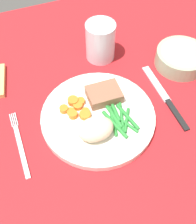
{
  "coord_description": "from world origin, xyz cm",
  "views": [
    {
      "loc": [
        -15.6,
        -35.46,
        53.95
      ],
      "look_at": [
        -2.98,
        -2.58,
        4.6
      ],
      "focal_mm": 44.67,
      "sensor_mm": 36.0,
      "label": 1
    }
  ],
  "objects_px": {
    "knife": "(165,98)",
    "fork": "(20,144)",
    "meat_portion": "(106,94)",
    "dinner_plate": "(98,117)",
    "water_glass": "(100,44)",
    "salad_bowl": "(181,57)"
  },
  "relations": [
    {
      "from": "fork",
      "to": "meat_portion",
      "type": "bearing_deg",
      "value": 12.24
    },
    {
      "from": "knife",
      "to": "salad_bowl",
      "type": "bearing_deg",
      "value": 40.74
    },
    {
      "from": "dinner_plate",
      "to": "knife",
      "type": "distance_m",
      "value": 0.17
    },
    {
      "from": "knife",
      "to": "water_glass",
      "type": "distance_m",
      "value": 0.22
    },
    {
      "from": "water_glass",
      "to": "salad_bowl",
      "type": "height_order",
      "value": "water_glass"
    },
    {
      "from": "knife",
      "to": "water_glass",
      "type": "height_order",
      "value": "water_glass"
    },
    {
      "from": "fork",
      "to": "knife",
      "type": "bearing_deg",
      "value": 0.86
    },
    {
      "from": "water_glass",
      "to": "salad_bowl",
      "type": "bearing_deg",
      "value": -29.36
    },
    {
      "from": "dinner_plate",
      "to": "water_glass",
      "type": "relative_size",
      "value": 2.54
    },
    {
      "from": "knife",
      "to": "fork",
      "type": "bearing_deg",
      "value": 176.01
    },
    {
      "from": "meat_portion",
      "to": "fork",
      "type": "relative_size",
      "value": 0.45
    },
    {
      "from": "meat_portion",
      "to": "water_glass",
      "type": "height_order",
      "value": "water_glass"
    },
    {
      "from": "dinner_plate",
      "to": "salad_bowl",
      "type": "xyz_separation_m",
      "value": [
        0.26,
        0.09,
        0.02
      ]
    },
    {
      "from": "meat_portion",
      "to": "dinner_plate",
      "type": "bearing_deg",
      "value": -130.6
    },
    {
      "from": "dinner_plate",
      "to": "meat_portion",
      "type": "bearing_deg",
      "value": 49.4
    },
    {
      "from": "fork",
      "to": "water_glass",
      "type": "bearing_deg",
      "value": 37.48
    },
    {
      "from": "dinner_plate",
      "to": "fork",
      "type": "bearing_deg",
      "value": -179.17
    },
    {
      "from": "dinner_plate",
      "to": "salad_bowl",
      "type": "relative_size",
      "value": 1.96
    },
    {
      "from": "fork",
      "to": "salad_bowl",
      "type": "xyz_separation_m",
      "value": [
        0.44,
        0.09,
        0.02
      ]
    },
    {
      "from": "water_glass",
      "to": "salad_bowl",
      "type": "distance_m",
      "value": 0.21
    },
    {
      "from": "meat_portion",
      "to": "fork",
      "type": "xyz_separation_m",
      "value": [
        -0.21,
        -0.04,
        -0.03
      ]
    },
    {
      "from": "water_glass",
      "to": "salad_bowl",
      "type": "relative_size",
      "value": 0.77
    }
  ]
}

